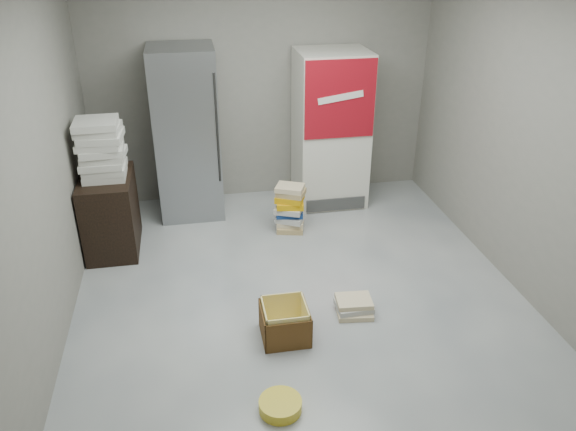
% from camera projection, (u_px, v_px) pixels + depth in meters
% --- Properties ---
extents(ground, '(5.00, 5.00, 0.00)m').
position_uv_depth(ground, '(304.00, 308.00, 4.96)').
color(ground, '#B8B7B3').
rests_on(ground, ground).
extents(room_shell, '(4.04, 5.04, 2.82)m').
position_uv_depth(room_shell, '(308.00, 110.00, 4.13)').
color(room_shell, gray).
rests_on(room_shell, ground).
extents(steel_fridge, '(0.70, 0.72, 1.90)m').
position_uv_depth(steel_fridge, '(187.00, 134.00, 6.24)').
color(steel_fridge, '#A0A2A8').
rests_on(steel_fridge, ground).
extents(coke_cooler, '(0.80, 0.73, 1.80)m').
position_uv_depth(coke_cooler, '(331.00, 129.00, 6.52)').
color(coke_cooler, silver).
rests_on(coke_cooler, ground).
extents(wood_shelf, '(0.50, 0.80, 0.80)m').
position_uv_depth(wood_shelf, '(111.00, 213.00, 5.72)').
color(wood_shelf, black).
rests_on(wood_shelf, ground).
extents(supply_box_stack, '(0.44, 0.44, 0.58)m').
position_uv_depth(supply_box_stack, '(101.00, 149.00, 5.40)').
color(supply_box_stack, white).
rests_on(supply_box_stack, wood_shelf).
extents(phonebook_stack_main, '(0.38, 0.34, 0.54)m').
position_uv_depth(phonebook_stack_main, '(290.00, 208.00, 6.11)').
color(phonebook_stack_main, tan).
rests_on(phonebook_stack_main, ground).
extents(phonebook_stack_side, '(0.33, 0.30, 0.14)m').
position_uv_depth(phonebook_stack_side, '(354.00, 306.00, 4.86)').
color(phonebook_stack_side, beige).
rests_on(phonebook_stack_side, ground).
extents(cardboard_box, '(0.38, 0.38, 0.31)m').
position_uv_depth(cardboard_box, '(285.00, 324.00, 4.56)').
color(cardboard_box, yellow).
rests_on(cardboard_box, ground).
extents(bucket_lid, '(0.32, 0.32, 0.08)m').
position_uv_depth(bucket_lid, '(280.00, 405.00, 3.89)').
color(bucket_lid, yellow).
rests_on(bucket_lid, ground).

